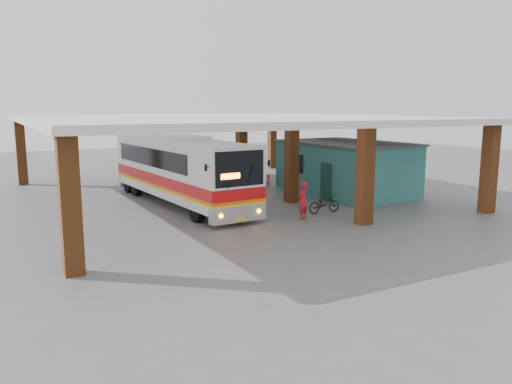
{
  "coord_description": "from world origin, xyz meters",
  "views": [
    {
      "loc": [
        -11.67,
        -19.81,
        5.14
      ],
      "look_at": [
        -0.85,
        0.0,
        1.31
      ],
      "focal_mm": 35.0,
      "sensor_mm": 36.0,
      "label": 1
    }
  ],
  "objects_px": {
    "coach_bus": "(180,170)",
    "red_chair": "(267,181)",
    "pedestrian": "(303,201)",
    "motorcycle": "(324,204)"
  },
  "relations": [
    {
      "from": "pedestrian",
      "to": "red_chair",
      "type": "xyz_separation_m",
      "value": [
        3.42,
        9.24,
        -0.51
      ]
    },
    {
      "from": "coach_bus",
      "to": "red_chair",
      "type": "height_order",
      "value": "coach_bus"
    },
    {
      "from": "pedestrian",
      "to": "motorcycle",
      "type": "bearing_deg",
      "value": 172.14
    },
    {
      "from": "coach_bus",
      "to": "pedestrian",
      "type": "distance_m",
      "value": 7.39
    },
    {
      "from": "motorcycle",
      "to": "red_chair",
      "type": "relative_size",
      "value": 2.16
    },
    {
      "from": "coach_bus",
      "to": "motorcycle",
      "type": "distance_m",
      "value": 7.94
    },
    {
      "from": "pedestrian",
      "to": "red_chair",
      "type": "distance_m",
      "value": 9.87
    },
    {
      "from": "coach_bus",
      "to": "pedestrian",
      "type": "xyz_separation_m",
      "value": [
        3.64,
        -6.36,
        -0.97
      ]
    },
    {
      "from": "motorcycle",
      "to": "red_chair",
      "type": "height_order",
      "value": "motorcycle"
    },
    {
      "from": "motorcycle",
      "to": "pedestrian",
      "type": "bearing_deg",
      "value": 113.72
    }
  ]
}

